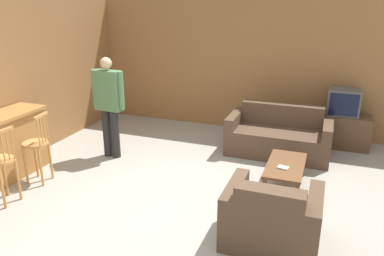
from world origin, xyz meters
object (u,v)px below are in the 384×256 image
object	(u,v)px
bar_chair_far	(37,148)
coffee_table	(285,168)
bar_chair_mid	(1,166)
tv_unit	(340,130)
couch_far	(279,137)
armchair_near	(271,219)
person_by_window	(109,102)
book_on_table	(283,168)
tv	(344,102)

from	to	relation	value
bar_chair_far	coffee_table	size ratio (longest dim) A/B	1.04
bar_chair_mid	tv_unit	xyz separation A→B (m)	(4.20, 3.74, -0.23)
bar_chair_mid	couch_far	bearing A→B (deg)	43.24
armchair_near	person_by_window	bearing A→B (deg)	153.15
bar_chair_mid	tv_unit	size ratio (longest dim) A/B	1.02
coffee_table	book_on_table	xyz separation A→B (m)	(-0.02, -0.16, 0.07)
bar_chair_mid	tv_unit	distance (m)	5.64
bar_chair_far	person_by_window	size ratio (longest dim) A/B	0.62
bar_chair_far	bar_chair_mid	bearing A→B (deg)	-89.99
bar_chair_mid	armchair_near	size ratio (longest dim) A/B	1.03
couch_far	book_on_table	world-z (taller)	couch_far
tv_unit	tv	bearing A→B (deg)	-90.00
tv_unit	book_on_table	world-z (taller)	tv_unit
couch_far	book_on_table	size ratio (longest dim) A/B	10.10
couch_far	armchair_near	xyz separation A→B (m)	(0.30, -2.66, 0.00)
couch_far	tv	xyz separation A→B (m)	(1.01, 0.74, 0.54)
tv	person_by_window	xyz separation A→B (m)	(-3.70, -1.89, 0.12)
bar_chair_far	person_by_window	distance (m)	1.37
tv_unit	couch_far	bearing A→B (deg)	-143.72
tv	person_by_window	size ratio (longest dim) A/B	0.32
armchair_near	bar_chair_far	bearing A→B (deg)	174.90
bar_chair_far	couch_far	distance (m)	3.97
bar_chair_mid	person_by_window	bearing A→B (deg)	74.94
bar_chair_mid	coffee_table	xyz separation A→B (m)	(3.47, 1.74, -0.23)
armchair_near	tv_unit	size ratio (longest dim) A/B	0.99
bar_chair_mid	armchair_near	xyz separation A→B (m)	(3.49, 0.34, -0.23)
bar_chair_far	tv_unit	world-z (taller)	bar_chair_far
tv_unit	person_by_window	world-z (taller)	person_by_window
armchair_near	coffee_table	distance (m)	1.40
book_on_table	couch_far	bearing A→B (deg)	100.37
bar_chair_far	book_on_table	xyz separation A→B (m)	(3.45, 0.94, -0.16)
couch_far	tv	distance (m)	1.37
armchair_near	tv_unit	world-z (taller)	armchair_near
bar_chair_far	book_on_table	distance (m)	3.58
coffee_table	tv_unit	distance (m)	2.13
tv	bar_chair_mid	bearing A→B (deg)	-138.33
couch_far	book_on_table	xyz separation A→B (m)	(0.26, -1.41, 0.07)
bar_chair_far	person_by_window	world-z (taller)	person_by_window
armchair_near	person_by_window	xyz separation A→B (m)	(-2.99, 1.51, 0.66)
coffee_table	person_by_window	world-z (taller)	person_by_window
tv_unit	bar_chair_far	bearing A→B (deg)	-143.66
armchair_near	bar_chair_mid	bearing A→B (deg)	-174.43
person_by_window	armchair_near	bearing A→B (deg)	-26.85
armchair_near	tv	bearing A→B (deg)	78.17
tv	tv_unit	bearing A→B (deg)	90.00
book_on_table	bar_chair_mid	bearing A→B (deg)	-155.29
bar_chair_far	book_on_table	bearing A→B (deg)	15.17
bar_chair_far	coffee_table	world-z (taller)	bar_chair_far
bar_chair_far	tv_unit	xyz separation A→B (m)	(4.20, 3.09, -0.23)
armchair_near	book_on_table	world-z (taller)	armchair_near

